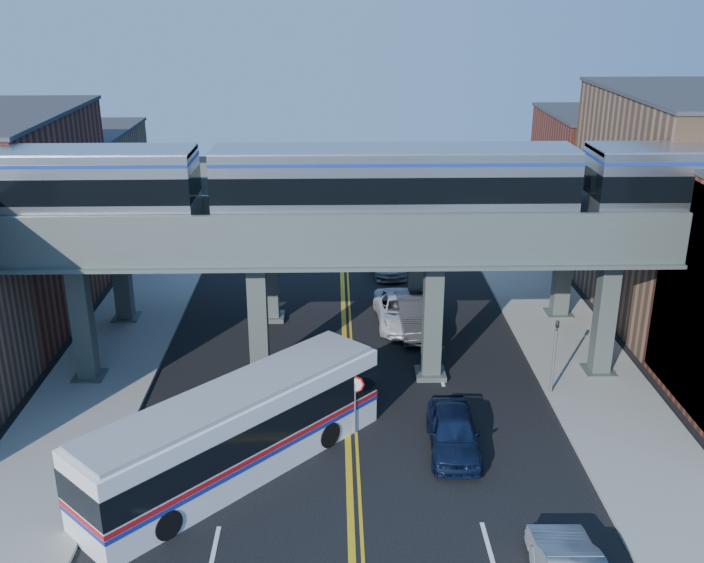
{
  "coord_description": "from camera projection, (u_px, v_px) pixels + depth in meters",
  "views": [
    {
      "loc": [
        -0.49,
        -25.04,
        17.22
      ],
      "look_at": [
        0.27,
        6.82,
        5.25
      ],
      "focal_mm": 40.0,
      "sensor_mm": 36.0,
      "label": 1
    }
  ],
  "objects": [
    {
      "name": "ground",
      "position": [
        349.0,
        475.0,
        29.5
      ],
      "size": [
        120.0,
        120.0,
        0.0
      ],
      "primitive_type": "plane",
      "color": "black",
      "rests_on": "ground"
    },
    {
      "name": "sidewalk_west",
      "position": [
        112.0,
        359.0,
        38.58
      ],
      "size": [
        5.0,
        70.0,
        0.16
      ],
      "primitive_type": "cube",
      "color": "gray",
      "rests_on": "ground"
    },
    {
      "name": "sidewalk_east",
      "position": [
        575.0,
        354.0,
        39.09
      ],
      "size": [
        5.0,
        70.0,
        0.16
      ],
      "primitive_type": "cube",
      "color": "gray",
      "rests_on": "ground"
    },
    {
      "name": "building_west_b",
      "position": [
        0.0,
        220.0,
        42.13
      ],
      "size": [
        8.0,
        14.0,
        11.0
      ],
      "primitive_type": "cube",
      "color": "brown",
      "rests_on": "ground"
    },
    {
      "name": "building_west_c",
      "position": [
        77.0,
        189.0,
        54.83
      ],
      "size": [
        8.0,
        10.0,
        8.0
      ],
      "primitive_type": "cube",
      "color": "#846144",
      "rests_on": "ground"
    },
    {
      "name": "building_east_b",
      "position": [
        681.0,
        207.0,
        42.78
      ],
      "size": [
        8.0,
        14.0,
        12.0
      ],
      "primitive_type": "cube",
      "color": "#846144",
      "rests_on": "ground"
    },
    {
      "name": "building_east_c",
      "position": [
        602.0,
        179.0,
        55.47
      ],
      "size": [
        8.0,
        10.0,
        9.0
      ],
      "primitive_type": "cube",
      "color": "brown",
      "rests_on": "ground"
    },
    {
      "name": "mural_panel",
      "position": [
        704.0,
        314.0,
        31.9
      ],
      "size": [
        0.1,
        9.5,
        9.5
      ],
      "primitive_type": "cube",
      "color": "teal",
      "rests_on": "ground"
    },
    {
      "name": "elevated_viaduct_near",
      "position": [
        345.0,
        246.0,
        34.72
      ],
      "size": [
        52.0,
        3.6,
        7.4
      ],
      "color": "#45504C",
      "rests_on": "ground"
    },
    {
      "name": "elevated_viaduct_far",
      "position": [
        343.0,
        205.0,
        41.27
      ],
      "size": [
        52.0,
        3.6,
        7.4
      ],
      "color": "#45504C",
      "rests_on": "ground"
    },
    {
      "name": "transit_train",
      "position": [
        394.0,
        184.0,
        33.77
      ],
      "size": [
        48.11,
        3.02,
        3.52
      ],
      "color": "black",
      "rests_on": "elevated_viaduct_near"
    },
    {
      "name": "stop_sign",
      "position": [
        355.0,
        395.0,
        31.7
      ],
      "size": [
        0.76,
        0.09,
        2.63
      ],
      "color": "slate",
      "rests_on": "ground"
    },
    {
      "name": "traffic_signal",
      "position": [
        555.0,
        349.0,
        34.51
      ],
      "size": [
        0.15,
        0.18,
        4.1
      ],
      "color": "slate",
      "rests_on": "ground"
    },
    {
      "name": "transit_bus",
      "position": [
        236.0,
        432.0,
        29.19
      ],
      "size": [
        10.93,
        11.1,
        3.29
      ],
      "rotation": [
        0.0,
        0.0,
        0.8
      ],
      "color": "white",
      "rests_on": "ground"
    },
    {
      "name": "car_lane_a",
      "position": [
        453.0,
        431.0,
        30.89
      ],
      "size": [
        2.16,
        4.89,
        1.64
      ],
      "primitive_type": "imported",
      "rotation": [
        0.0,
        0.0,
        -0.05
      ],
      "color": "#0E1833",
      "rests_on": "ground"
    },
    {
      "name": "car_lane_b",
      "position": [
        415.0,
        314.0,
        41.74
      ],
      "size": [
        2.17,
        5.54,
        1.8
      ],
      "primitive_type": "imported",
      "rotation": [
        0.0,
        0.0,
        0.05
      ],
      "color": "#2F2F32",
      "rests_on": "ground"
    },
    {
      "name": "car_lane_c",
      "position": [
        401.0,
        310.0,
        42.56
      ],
      "size": [
        2.82,
        5.73,
        1.57
      ],
      "primitive_type": "imported",
      "rotation": [
        0.0,
        0.0,
        0.04
      ],
      "color": "white",
      "rests_on": "ground"
    },
    {
      "name": "car_lane_d",
      "position": [
        387.0,
        262.0,
        50.37
      ],
      "size": [
        2.44,
        5.09,
        1.43
      ],
      "primitive_type": "imported",
      "rotation": [
        0.0,
        0.0,
        0.09
      ],
      "color": "#B2B4B8",
      "rests_on": "ground"
    }
  ]
}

